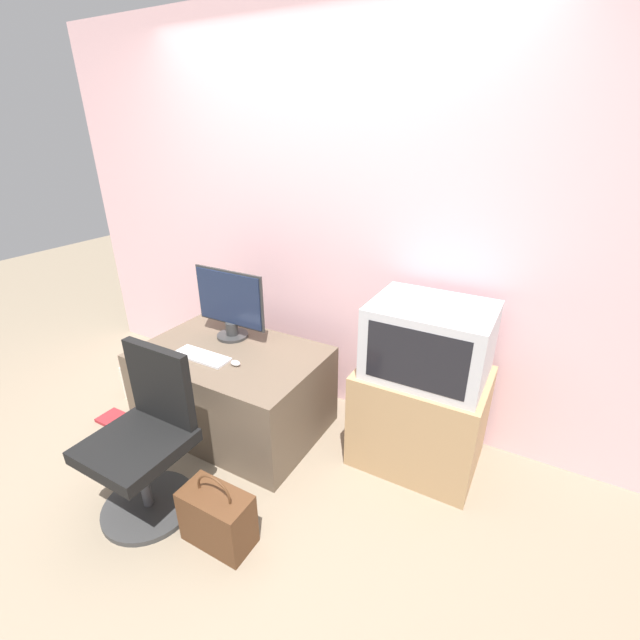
{
  "coord_description": "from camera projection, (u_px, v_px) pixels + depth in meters",
  "views": [
    {
      "loc": [
        1.36,
        -1.14,
        1.89
      ],
      "look_at": [
        0.21,
        0.91,
        0.82
      ],
      "focal_mm": 24.0,
      "sensor_mm": 36.0,
      "label": 1
    }
  ],
  "objects": [
    {
      "name": "handbag",
      "position": [
        217.0,
        517.0,
        2.08
      ],
      "size": [
        0.35,
        0.19,
        0.42
      ],
      "color": "#4C2D19",
      "rests_on": "ground_plane"
    },
    {
      "name": "book",
      "position": [
        114.0,
        419.0,
        3.0
      ],
      "size": [
        0.2,
        0.16,
        0.02
      ],
      "color": "maroon",
      "rests_on": "ground_plane"
    },
    {
      "name": "desk",
      "position": [
        234.0,
        389.0,
        2.86
      ],
      "size": [
        1.17,
        0.78,
        0.57
      ],
      "color": "brown",
      "rests_on": "ground_plane"
    },
    {
      "name": "main_monitor",
      "position": [
        230.0,
        304.0,
        2.83
      ],
      "size": [
        0.54,
        0.21,
        0.48
      ],
      "color": "#2D2D2D",
      "rests_on": "desk"
    },
    {
      "name": "keyboard",
      "position": [
        202.0,
        356.0,
        2.67
      ],
      "size": [
        0.38,
        0.13,
        0.01
      ],
      "color": "silver",
      "rests_on": "desk"
    },
    {
      "name": "wall_back",
      "position": [
        323.0,
        224.0,
        2.8
      ],
      "size": [
        4.4,
        0.05,
        2.6
      ],
      "color": "beige",
      "rests_on": "ground_plane"
    },
    {
      "name": "crt_tv",
      "position": [
        429.0,
        340.0,
        2.33
      ],
      "size": [
        0.64,
        0.5,
        0.42
      ],
      "color": "#B7B7BC",
      "rests_on": "side_stand"
    },
    {
      "name": "side_stand",
      "position": [
        419.0,
        416.0,
        2.55
      ],
      "size": [
        0.72,
        0.55,
        0.61
      ],
      "color": "#A37F56",
      "rests_on": "ground_plane"
    },
    {
      "name": "ground_plane",
      "position": [
        203.0,
        512.0,
        2.29
      ],
      "size": [
        12.0,
        12.0,
        0.0
      ],
      "primitive_type": "plane",
      "color": "#7F705B"
    },
    {
      "name": "cardboard_box_lower",
      "position": [
        146.0,
        381.0,
        3.22
      ],
      "size": [
        0.25,
        0.23,
        0.27
      ],
      "color": "beige",
      "rests_on": "ground_plane"
    },
    {
      "name": "mouse",
      "position": [
        235.0,
        363.0,
        2.58
      ],
      "size": [
        0.06,
        0.04,
        0.03
      ],
      "color": "silver",
      "rests_on": "desk"
    },
    {
      "name": "office_chair",
      "position": [
        146.0,
        443.0,
        2.2
      ],
      "size": [
        0.49,
        0.49,
        0.89
      ],
      "color": "#333333",
      "rests_on": "ground_plane"
    }
  ]
}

